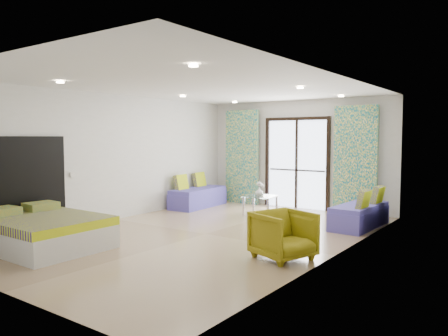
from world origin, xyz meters
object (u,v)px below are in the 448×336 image
Objects in this scene: bed at (44,232)px; armchair at (283,233)px; daybed_left at (198,196)px; coffee_table at (260,198)px; daybed_right at (360,215)px.

armchair reaches higher than bed.
daybed_left reaches higher than coffee_table.
daybed_left is at bearing 74.22° from armchair.
armchair reaches higher than coffee_table.
armchair is at bearing 26.33° from bed.
daybed_left is 2.28× the size of armchair.
daybed_left is at bearing 177.74° from coffee_table.
coffee_table reaches higher than bed.
armchair is (3.43, 1.70, 0.12)m from bed.
daybed_right is (4.23, -0.10, -0.01)m from daybed_left.
bed is 3.82m from armchair.
daybed_right is 2.14× the size of armchair.
armchair is at bearing -41.00° from daybed_left.
daybed_right is at bearing 17.33° from armchair.
coffee_table is at bearing 74.52° from bed.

